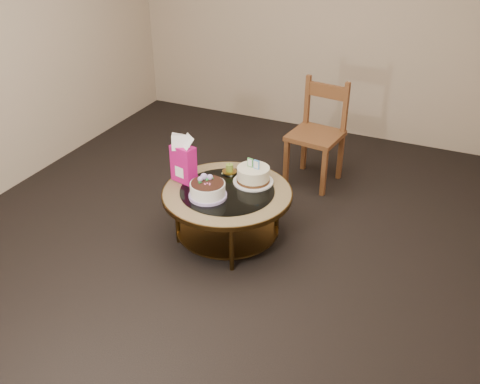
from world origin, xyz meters
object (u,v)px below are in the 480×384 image
at_px(decorated_cake, 208,190).
at_px(gift_bag, 183,159).
at_px(cream_cake, 253,175).
at_px(dining_chair, 317,133).
at_px(coffee_table, 227,199).

height_order(decorated_cake, gift_bag, gift_bag).
bearing_deg(decorated_cake, cream_cake, 57.34).
distance_m(cream_cake, dining_chair, 1.08).
height_order(coffee_table, cream_cake, cream_cake).
bearing_deg(gift_bag, decorated_cake, -13.35).
distance_m(decorated_cake, dining_chair, 1.47).
bearing_deg(dining_chair, cream_cake, -93.48).
relative_size(gift_bag, dining_chair, 0.40).
xyz_separation_m(coffee_table, decorated_cake, (-0.09, -0.15, 0.14)).
distance_m(decorated_cake, cream_cake, 0.42).
xyz_separation_m(cream_cake, dining_chair, (0.20, 1.06, -0.03)).
height_order(gift_bag, dining_chair, dining_chair).
height_order(decorated_cake, dining_chair, dining_chair).
relative_size(coffee_table, gift_bag, 2.62).
xyz_separation_m(cream_cake, gift_bag, (-0.51, -0.20, 0.13)).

